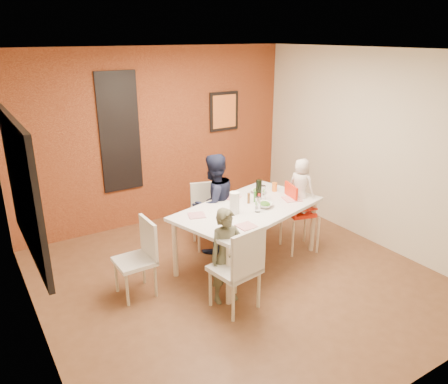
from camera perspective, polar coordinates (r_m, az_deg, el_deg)
ground at (r=5.53m, az=1.69°, el=-11.19°), size 4.50×4.50×0.00m
ceiling at (r=4.73m, az=2.03°, el=18.00°), size 4.50×4.50×0.02m
wall_back at (r=6.88m, az=-8.74°, el=7.08°), size 4.50×0.02×2.70m
wall_front at (r=3.48m, az=23.16°, el=-7.57°), size 4.50×0.02×2.70m
wall_left at (r=4.22m, az=-24.45°, el=-2.93°), size 0.02×4.50×2.70m
wall_right at (r=6.46m, az=18.73°, el=5.38°), size 0.02×4.50×2.70m
brick_accent_wall at (r=6.87m, az=-8.67°, el=7.05°), size 4.50×0.02×2.70m
picture_window_frame at (r=4.35m, az=-24.85°, el=0.47°), size 0.05×1.70×1.30m
picture_window_pane at (r=4.35m, az=-24.66°, el=0.50°), size 0.02×1.55×1.15m
glassblock_strip at (r=6.61m, az=-13.48°, el=7.56°), size 0.55×0.03×1.70m
glassblock_surround at (r=6.61m, az=-13.46°, el=7.55°), size 0.60×0.03×1.76m
art_print_frame at (r=7.34m, az=-0.01°, el=10.50°), size 0.54×0.03×0.64m
art_print_canvas at (r=7.33m, az=0.06°, el=10.48°), size 0.44×0.01×0.54m
dining_table at (r=5.57m, az=3.18°, el=-2.64°), size 2.11×1.52×0.79m
chair_near at (r=4.69m, az=2.14°, el=-9.57°), size 0.52×0.52×0.99m
chair_far at (r=6.18m, az=-2.27°, el=-2.49°), size 0.52×0.52×0.89m
chair_left at (r=5.11m, az=-10.84°, el=-7.90°), size 0.42×0.42×0.90m
high_chair at (r=6.05m, az=9.58°, el=-2.40°), size 0.50×0.50×0.98m
child_near at (r=4.86m, az=0.35°, el=-8.37°), size 0.43×0.30×1.11m
child_far at (r=5.91m, az=-1.35°, el=-1.55°), size 0.74×0.62×1.39m
toddler at (r=5.93m, az=10.02°, el=0.83°), size 0.34×0.42×0.74m
plate_near_left at (r=5.00m, az=2.94°, el=-4.47°), size 0.21×0.21×0.01m
plate_far_mid at (r=5.86m, az=0.95°, el=-0.66°), size 0.26×0.26×0.01m
plate_near_right at (r=5.85m, az=8.88°, el=-0.91°), size 0.28×0.28×0.01m
plate_far_left at (r=5.29m, az=-3.58°, el=-3.06°), size 0.25×0.25×0.01m
salad_bowl_a at (r=5.55m, az=5.31°, el=-1.70°), size 0.29×0.29×0.05m
salad_bowl_b at (r=6.03m, az=4.49°, el=0.11°), size 0.21×0.21×0.05m
wine_bottle at (r=5.69m, az=4.56°, el=0.16°), size 0.08×0.08×0.29m
wine_glass_a at (r=5.37m, az=4.43°, el=-1.64°), size 0.07×0.07×0.19m
wine_glass_b at (r=5.72m, az=5.08°, el=-0.17°), size 0.07×0.07×0.21m
paper_towel_roll at (r=5.31m, az=1.38°, el=-1.42°), size 0.12×0.12×0.27m
condiment_red at (r=5.66m, az=4.60°, el=-0.85°), size 0.03×0.03×0.13m
condiment_green at (r=5.69m, az=4.08°, el=-0.62°), size 0.04×0.04×0.14m
condiment_brown at (r=5.64m, az=3.23°, el=-0.82°), size 0.04×0.04×0.14m
sippy_cup at (r=6.11m, az=6.62°, el=0.65°), size 0.07×0.07×0.12m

